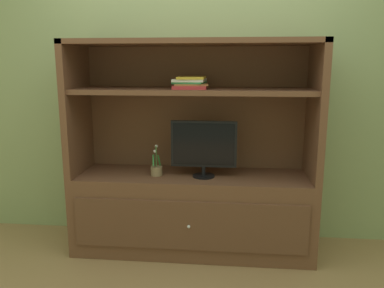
{
  "coord_description": "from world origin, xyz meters",
  "views": [
    {
      "loc": [
        0.28,
        -2.44,
        1.45
      ],
      "look_at": [
        0.0,
        0.35,
        0.86
      ],
      "focal_mm": 35.97,
      "sensor_mm": 36.0,
      "label": 1
    }
  ],
  "objects_px": {
    "potted_plant": "(156,170)",
    "magazine_stack": "(191,83)",
    "media_console": "(193,188)",
    "tv_monitor": "(204,146)"
  },
  "relations": [
    {
      "from": "potted_plant",
      "to": "magazine_stack",
      "type": "relative_size",
      "value": 0.73
    },
    {
      "from": "media_console",
      "to": "potted_plant",
      "type": "relative_size",
      "value": 7.72
    },
    {
      "from": "potted_plant",
      "to": "magazine_stack",
      "type": "xyz_separation_m",
      "value": [
        0.26,
        0.05,
        0.65
      ]
    },
    {
      "from": "media_console",
      "to": "magazine_stack",
      "type": "bearing_deg",
      "value": -159.9
    },
    {
      "from": "potted_plant",
      "to": "magazine_stack",
      "type": "distance_m",
      "value": 0.7
    },
    {
      "from": "media_console",
      "to": "tv_monitor",
      "type": "xyz_separation_m",
      "value": [
        0.09,
        -0.06,
        0.35
      ]
    },
    {
      "from": "potted_plant",
      "to": "magazine_stack",
      "type": "height_order",
      "value": "magazine_stack"
    },
    {
      "from": "potted_plant",
      "to": "tv_monitor",
      "type": "bearing_deg",
      "value": -0.21
    },
    {
      "from": "tv_monitor",
      "to": "magazine_stack",
      "type": "relative_size",
      "value": 1.51
    },
    {
      "from": "media_console",
      "to": "potted_plant",
      "type": "distance_m",
      "value": 0.32
    }
  ]
}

